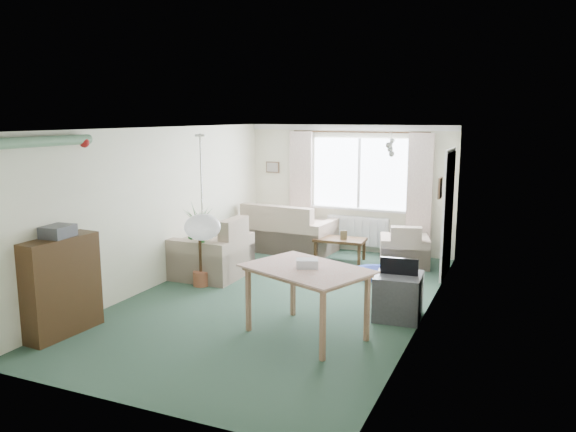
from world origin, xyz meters
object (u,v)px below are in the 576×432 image
at_px(tv_cube, 398,296).
at_px(sofa, 286,227).
at_px(dining_table, 306,303).
at_px(coffee_table, 340,249).
at_px(bookshelf, 61,286).
at_px(armchair_left, 211,246).
at_px(houseplant, 200,247).
at_px(armchair_corner, 405,244).
at_px(pet_bed, 375,273).

bearing_deg(tv_cube, sofa, 130.32).
bearing_deg(dining_table, coffee_table, 101.81).
height_order(bookshelf, tv_cube, bookshelf).
relative_size(armchair_left, houseplant, 0.89).
height_order(sofa, dining_table, sofa).
xyz_separation_m(bookshelf, tv_cube, (3.54, 2.12, -0.30)).
relative_size(armchair_corner, coffee_table, 0.92).
height_order(coffee_table, bookshelf, bookshelf).
height_order(bookshelf, dining_table, bookshelf).
bearing_deg(coffee_table, tv_cube, -57.21).
bearing_deg(sofa, pet_bed, 155.94).
bearing_deg(coffee_table, houseplant, -122.62).
distance_m(armchair_corner, bookshelf, 5.65).
height_order(sofa, armchair_left, armchair_left).
distance_m(armchair_corner, houseplant, 3.57).
bearing_deg(armchair_corner, dining_table, 68.87).
height_order(armchair_left, bookshelf, bookshelf).
height_order(houseplant, dining_table, houseplant).
bearing_deg(dining_table, houseplant, 151.35).
bearing_deg(pet_bed, armchair_corner, 73.77).
distance_m(dining_table, tv_cube, 1.35).
xyz_separation_m(armchair_left, bookshelf, (-0.34, -2.83, 0.10)).
relative_size(coffee_table, tv_cube, 1.41).
relative_size(armchair_left, coffee_table, 1.22).
distance_m(bookshelf, pet_bed, 4.75).
xyz_separation_m(armchair_left, dining_table, (2.34, -1.74, -0.08)).
bearing_deg(sofa, coffee_table, 168.84).
height_order(armchair_corner, dining_table, dining_table).
xyz_separation_m(houseplant, tv_cube, (3.07, -0.18, -0.32)).
bearing_deg(pet_bed, bookshelf, -126.37).
bearing_deg(tv_cube, houseplant, 172.24).
bearing_deg(dining_table, sofa, 116.73).
height_order(tv_cube, pet_bed, tv_cube).
bearing_deg(coffee_table, armchair_left, -132.34).
distance_m(coffee_table, houseplant, 2.76).
relative_size(armchair_corner, tv_cube, 1.30).
height_order(armchair_corner, armchair_left, armchair_left).
xyz_separation_m(coffee_table, tv_cube, (1.59, -2.48, 0.09)).
xyz_separation_m(coffee_table, pet_bed, (0.86, -0.79, -0.14)).
bearing_deg(tv_cube, armchair_corner, 95.65).
bearing_deg(coffee_table, pet_bed, -42.73).
height_order(coffee_table, dining_table, dining_table).
height_order(armchair_corner, bookshelf, bookshelf).
xyz_separation_m(armchair_corner, coffee_table, (-1.13, -0.14, -0.17)).
xyz_separation_m(armchair_left, tv_cube, (3.20, -0.71, -0.20)).
bearing_deg(sofa, tv_cube, 139.56).
relative_size(armchair_corner, bookshelf, 0.70).
relative_size(sofa, dining_table, 1.42).
bearing_deg(tv_cube, coffee_table, 118.30).
bearing_deg(armchair_left, bookshelf, -7.14).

